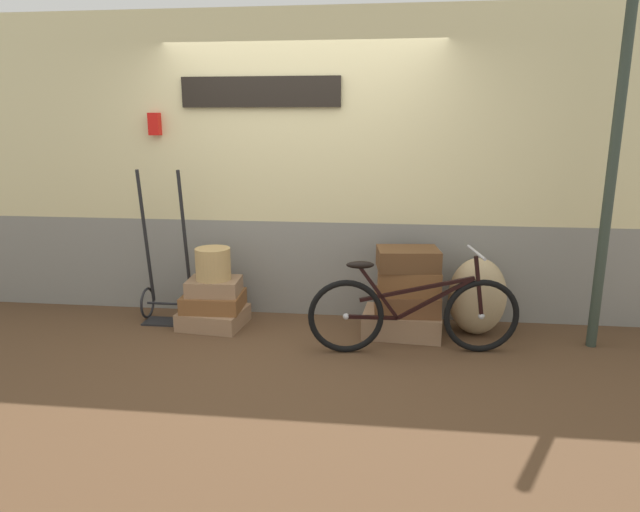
{
  "coord_description": "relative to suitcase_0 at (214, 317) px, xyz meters",
  "views": [
    {
      "loc": [
        0.76,
        -4.31,
        1.81
      ],
      "look_at": [
        0.22,
        0.24,
        0.7
      ],
      "focal_mm": 31.27,
      "sensor_mm": 36.0,
      "label": 1
    }
  ],
  "objects": [
    {
      "name": "suitcase_2",
      "position": [
        0.02,
        0.01,
        0.29
      ],
      "size": [
        0.48,
        0.38,
        0.14
      ],
      "primitive_type": "cube",
      "rotation": [
        0.0,
        0.0,
        0.06
      ],
      "color": "#937051",
      "rests_on": "suitcase_1"
    },
    {
      "name": "station_building",
      "position": [
        0.78,
        0.5,
        1.31
      ],
      "size": [
        7.22,
        0.74,
        2.78
      ],
      "color": "gray",
      "rests_on": "ground"
    },
    {
      "name": "suitcase_6",
      "position": [
        1.73,
        -0.01,
        0.6
      ],
      "size": [
        0.55,
        0.42,
        0.18
      ],
      "primitive_type": "cube",
      "rotation": [
        0.0,
        0.0,
        0.11
      ],
      "color": "brown",
      "rests_on": "suitcase_5"
    },
    {
      "name": "suitcase_4",
      "position": [
        1.73,
        -0.01,
        0.21
      ],
      "size": [
        0.57,
        0.43,
        0.18
      ],
      "primitive_type": "cube",
      "rotation": [
        0.0,
        0.0,
        0.04
      ],
      "color": "brown",
      "rests_on": "suitcase_3"
    },
    {
      "name": "suitcase_1",
      "position": [
        0.0,
        0.01,
        0.15
      ],
      "size": [
        0.53,
        0.46,
        0.15
      ],
      "primitive_type": "cube",
      "rotation": [
        0.0,
        0.0,
        0.03
      ],
      "color": "brown",
      "rests_on": "suitcase_0"
    },
    {
      "name": "suitcase_0",
      "position": [
        0.0,
        0.0,
        0.0
      ],
      "size": [
        0.6,
        0.54,
        0.16
      ],
      "primitive_type": "cube",
      "rotation": [
        0.0,
        0.0,
        -0.11
      ],
      "color": "#937051",
      "rests_on": "ground"
    },
    {
      "name": "bicycle",
      "position": [
        1.77,
        -0.4,
        0.25
      ],
      "size": [
        1.68,
        0.46,
        0.84
      ],
      "color": "black",
      "rests_on": "ground"
    },
    {
      "name": "ground",
      "position": [
        0.77,
        -0.34,
        -0.11
      ],
      "size": [
        9.22,
        5.2,
        0.06
      ],
      "primitive_type": "cube",
      "color": "#513823"
    },
    {
      "name": "wicker_basket",
      "position": [
        0.02,
        0.0,
        0.5
      ],
      "size": [
        0.31,
        0.31,
        0.28
      ],
      "primitive_type": "cylinder",
      "color": "tan",
      "rests_on": "suitcase_2"
    },
    {
      "name": "burlap_sack",
      "position": [
        2.34,
        0.09,
        0.26
      ],
      "size": [
        0.49,
        0.42,
        0.68
      ],
      "primitive_type": "ellipsoid",
      "color": "tan",
      "rests_on": "ground"
    },
    {
      "name": "luggage_trolley",
      "position": [
        -0.46,
        0.11,
        0.24
      ],
      "size": [
        0.46,
        0.37,
        1.4
      ],
      "color": "black",
      "rests_on": "ground"
    },
    {
      "name": "suitcase_3",
      "position": [
        1.7,
        -0.01,
        0.02
      ],
      "size": [
        0.7,
        0.5,
        0.2
      ],
      "primitive_type": "cube",
      "rotation": [
        0.0,
        0.0,
        -0.08
      ],
      "color": "#937051",
      "rests_on": "ground"
    },
    {
      "name": "suitcase_5",
      "position": [
        1.74,
        -0.01,
        0.41
      ],
      "size": [
        0.53,
        0.38,
        0.21
      ],
      "primitive_type": "cube",
      "rotation": [
        0.0,
        0.0,
        0.03
      ],
      "color": "brown",
      "rests_on": "suitcase_4"
    }
  ]
}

